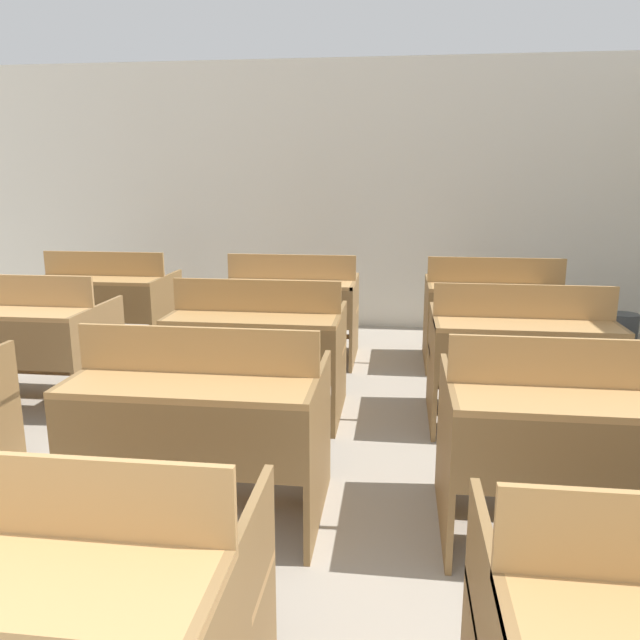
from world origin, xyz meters
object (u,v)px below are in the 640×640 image
at_px(bench_third_right, 519,355).
at_px(bench_back_left, 107,302).
at_px(bench_back_center, 292,307).
at_px(bench_second_right, 574,439).
at_px(bench_third_left, 23,339).
at_px(bench_third_center, 258,347).
at_px(wastepaper_bin, 622,329).
at_px(bench_second_center, 202,422).
at_px(bench_back_right, 493,311).
at_px(bench_front_center, 35,612).

distance_m(bench_third_right, bench_back_left, 3.66).
bearing_deg(bench_back_center, bench_back_left, -179.63).
bearing_deg(bench_second_right, bench_third_left, 159.23).
height_order(bench_third_center, wastepaper_bin, bench_third_center).
bearing_deg(bench_third_center, wastepaper_bin, 35.42).
bearing_deg(bench_second_center, bench_back_right, 57.32).
bearing_deg(bench_front_center, bench_third_center, 89.79).
relative_size(bench_second_center, bench_third_center, 1.00).
height_order(bench_third_left, bench_third_center, same).
bearing_deg(bench_second_center, bench_back_left, 123.29).
height_order(bench_front_center, wastepaper_bin, bench_front_center).
xyz_separation_m(bench_second_right, bench_back_left, (-3.42, 2.63, 0.00)).
relative_size(bench_second_right, bench_third_left, 1.00).
distance_m(bench_third_center, bench_third_right, 1.72).
distance_m(bench_second_center, bench_third_center, 1.32).
xyz_separation_m(bench_third_center, wastepaper_bin, (3.10, 2.20, -0.33)).
bearing_deg(bench_back_left, bench_second_right, -37.54).
bearing_deg(bench_third_center, bench_front_center, -90.21).
bearing_deg(bench_front_center, bench_second_center, 88.42).
relative_size(bench_back_left, bench_back_right, 1.00).
height_order(bench_front_center, bench_back_center, same).
relative_size(bench_back_right, wastepaper_bin, 3.62).
relative_size(bench_second_right, bench_back_center, 1.00).
height_order(bench_third_center, bench_back_center, same).
bearing_deg(bench_third_right, bench_third_center, -179.08).
distance_m(bench_second_center, bench_back_left, 3.16).
bearing_deg(bench_back_center, bench_back_right, 0.43).
xyz_separation_m(bench_third_left, bench_third_right, (3.42, 0.04, 0.00)).
bearing_deg(bench_back_right, bench_third_right, -90.74).
bearing_deg(bench_second_right, bench_front_center, -142.18).
bearing_deg(bench_third_right, bench_front_center, -122.92).
distance_m(bench_third_left, bench_third_right, 3.42).
height_order(bench_third_right, bench_back_left, same).
relative_size(bench_front_center, wastepaper_bin, 3.62).
distance_m(bench_third_center, bench_back_center, 1.33).
bearing_deg(wastepaper_bin, bench_back_right, -147.85).
relative_size(bench_third_left, wastepaper_bin, 3.62).
relative_size(bench_third_left, bench_third_center, 1.00).
distance_m(bench_third_left, bench_back_right, 3.69).
relative_size(bench_second_right, bench_third_right, 1.00).
xyz_separation_m(bench_third_right, bench_back_right, (0.02, 1.32, 0.00)).
bearing_deg(bench_third_center, bench_back_center, 89.85).
bearing_deg(bench_third_right, wastepaper_bin, 57.62).
bearing_deg(bench_back_center, wastepaper_bin, 15.69).
relative_size(bench_second_right, bench_back_right, 1.00).
height_order(bench_second_right, bench_back_right, same).
distance_m(bench_third_left, bench_back_left, 1.33).
height_order(bench_second_right, bench_third_right, same).
bearing_deg(bench_back_center, bench_third_left, -141.70).
xyz_separation_m(bench_second_center, bench_back_left, (-1.73, 2.64, 0.00)).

